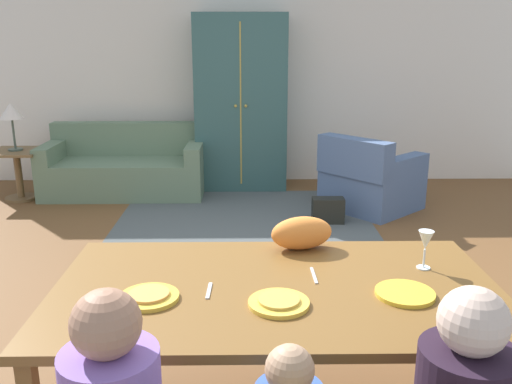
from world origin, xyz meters
The scene contains 19 objects.
ground_plane centered at (0.00, 0.43, -0.01)m, with size 7.47×6.07×0.02m, color brown.
back_wall centered at (0.00, 3.52, 1.35)m, with size 7.47×0.10×2.70m, color silver.
dining_table centered at (0.12, -1.38, 0.70)m, with size 1.95×1.08×0.76m.
plate_near_man centered at (-0.42, -1.50, 0.77)m, with size 0.25×0.25×0.02m, color gold.
pizza_near_man centered at (-0.42, -1.50, 0.78)m, with size 0.17×0.17×0.01m, color gold.
plate_near_child centered at (0.12, -1.56, 0.77)m, with size 0.25×0.25×0.02m, color yellow.
pizza_near_child centered at (0.12, -1.56, 0.78)m, with size 0.17×0.17×0.01m, color gold.
plate_near_woman centered at (0.66, -1.48, 0.77)m, with size 0.25×0.25×0.02m, color yellow.
wine_glass centered at (0.82, -1.20, 0.89)m, with size 0.07×0.07×0.19m.
fork centered at (-0.17, -1.43, 0.76)m, with size 0.02×0.15×0.01m, color silver.
knife centered at (0.30, -1.28, 0.76)m, with size 0.01×0.17×0.01m, color silver.
cat centered at (0.27, -0.94, 0.84)m, with size 0.32×0.16×0.17m, color orange.
area_rug centered at (-0.05, 1.98, 0.00)m, with size 2.60×1.80×0.01m, color #4B5152.
couch centered at (-1.48, 2.84, 0.30)m, with size 1.87×0.86×0.82m.
armchair centered at (1.31, 2.14, 0.32)m, with size 1.21×1.21×0.82m.
armoire centered at (-0.09, 3.13, 1.05)m, with size 1.10×0.59×2.10m.
side_table centered at (-2.66, 2.58, 0.38)m, with size 0.56×0.56×0.58m.
table_lamp centered at (-2.66, 2.58, 1.01)m, with size 0.26×0.26×0.54m.
handbag centered at (0.80, 1.68, 0.13)m, with size 0.32×0.16×0.26m, color black.
Camera 1 is at (0.00, -3.56, 1.80)m, focal length 38.15 mm.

